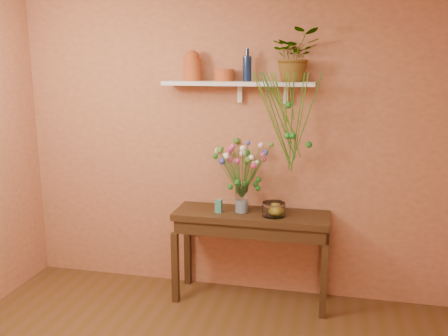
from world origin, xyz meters
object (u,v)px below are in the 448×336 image
blue_bottle (247,68)px  glass_vase (242,201)px  terracotta_jug (192,66)px  bouquet (242,161)px  spider_plant (295,55)px  glass_bowl (274,210)px  sideboard (251,226)px

blue_bottle → glass_vase: blue_bottle is taller
terracotta_jug → bouquet: bearing=-13.2°
spider_plant → glass_bowl: size_ratio=2.20×
glass_vase → glass_bowl: (0.29, -0.05, -0.05)m
bouquet → glass_bowl: (0.29, -0.06, -0.40)m
sideboard → terracotta_jug: (-0.55, 0.11, 1.36)m
sideboard → spider_plant: bearing=17.5°
terracotta_jug → glass_vase: 1.24m
blue_bottle → bouquet: 0.78m
sideboard → bouquet: 0.58m
terracotta_jug → blue_bottle: (0.48, 0.01, -0.01)m
spider_plant → glass_vase: (-0.41, -0.11, -1.24)m
sideboard → bouquet: bouquet is taller
glass_vase → terracotta_jug: bearing=166.0°
sideboard → glass_vase: glass_vase is taller
sideboard → spider_plant: size_ratio=3.13×
bouquet → spider_plant: bearing=13.1°
glass_bowl → sideboard: bearing=165.9°
sideboard → bouquet: size_ratio=2.12×
blue_bottle → spider_plant: 0.41m
terracotta_jug → blue_bottle: size_ratio=0.96×
sideboard → terracotta_jug: size_ratio=5.14×
spider_plant → terracotta_jug: bearing=179.3°
sideboard → glass_bowl: glass_bowl is taller
bouquet → glass_bowl: bouquet is taller
glass_vase → spider_plant: bearing=14.4°
spider_plant → bouquet: spider_plant is taller
bouquet → glass_bowl: bearing=-10.9°
glass_vase → glass_bowl: 0.29m
terracotta_jug → glass_bowl: terracotta_jug is taller
spider_plant → bouquet: (-0.42, -0.10, -0.88)m
spider_plant → glass_bowl: spider_plant is taller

